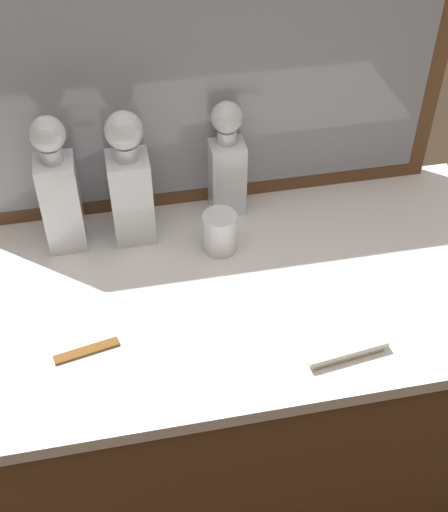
{
  "coord_description": "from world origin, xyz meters",
  "views": [
    {
      "loc": [
        -0.19,
        -0.95,
        1.81
      ],
      "look_at": [
        0.0,
        0.0,
        0.91
      ],
      "focal_mm": 48.26,
      "sensor_mm": 36.0,
      "label": 1
    }
  ],
  "objects_px": {
    "crystal_decanter_rear": "(227,168)",
    "crystal_decanter_left": "(60,196)",
    "tortoiseshell_comb": "(87,351)",
    "crystal_decanter_front": "(130,189)",
    "crystal_tumbler_left": "(220,234)",
    "silver_brush_far_right": "(343,347)"
  },
  "relations": [
    {
      "from": "crystal_decanter_rear",
      "to": "crystal_decanter_left",
      "type": "relative_size",
      "value": 0.87
    },
    {
      "from": "crystal_decanter_left",
      "to": "tortoiseshell_comb",
      "type": "relative_size",
      "value": 2.52
    },
    {
      "from": "crystal_decanter_left",
      "to": "crystal_decanter_front",
      "type": "relative_size",
      "value": 1.02
    },
    {
      "from": "tortoiseshell_comb",
      "to": "crystal_decanter_left",
      "type": "bearing_deg",
      "value": 93.87
    },
    {
      "from": "crystal_decanter_front",
      "to": "crystal_tumbler_left",
      "type": "height_order",
      "value": "crystal_decanter_front"
    },
    {
      "from": "crystal_tumbler_left",
      "to": "tortoiseshell_comb",
      "type": "relative_size",
      "value": 0.72
    },
    {
      "from": "crystal_decanter_rear",
      "to": "silver_brush_far_right",
      "type": "distance_m",
      "value": 0.48
    },
    {
      "from": "crystal_decanter_front",
      "to": "silver_brush_far_right",
      "type": "height_order",
      "value": "crystal_decanter_front"
    },
    {
      "from": "crystal_decanter_left",
      "to": "crystal_tumbler_left",
      "type": "height_order",
      "value": "crystal_decanter_left"
    },
    {
      "from": "crystal_decanter_front",
      "to": "crystal_decanter_left",
      "type": "bearing_deg",
      "value": 179.84
    },
    {
      "from": "crystal_decanter_rear",
      "to": "tortoiseshell_comb",
      "type": "height_order",
      "value": "crystal_decanter_rear"
    },
    {
      "from": "crystal_decanter_left",
      "to": "crystal_decanter_rear",
      "type": "bearing_deg",
      "value": 8.56
    },
    {
      "from": "tortoiseshell_comb",
      "to": "silver_brush_far_right",
      "type": "bearing_deg",
      "value": -11.1
    },
    {
      "from": "crystal_decanter_left",
      "to": "silver_brush_far_right",
      "type": "height_order",
      "value": "crystal_decanter_left"
    },
    {
      "from": "crystal_decanter_rear",
      "to": "crystal_decanter_front",
      "type": "bearing_deg",
      "value": -165.79
    },
    {
      "from": "crystal_tumbler_left",
      "to": "silver_brush_far_right",
      "type": "bearing_deg",
      "value": -62.75
    },
    {
      "from": "crystal_decanter_rear",
      "to": "crystal_tumbler_left",
      "type": "distance_m",
      "value": 0.16
    },
    {
      "from": "crystal_decanter_left",
      "to": "crystal_tumbler_left",
      "type": "bearing_deg",
      "value": -14.43
    },
    {
      "from": "silver_brush_far_right",
      "to": "tortoiseshell_comb",
      "type": "xyz_separation_m",
      "value": [
        -0.46,
        0.09,
        -0.01
      ]
    },
    {
      "from": "crystal_decanter_left",
      "to": "tortoiseshell_comb",
      "type": "bearing_deg",
      "value": -86.13
    },
    {
      "from": "crystal_decanter_left",
      "to": "crystal_decanter_front",
      "type": "distance_m",
      "value": 0.14
    },
    {
      "from": "crystal_decanter_rear",
      "to": "crystal_decanter_left",
      "type": "bearing_deg",
      "value": -171.44
    }
  ]
}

